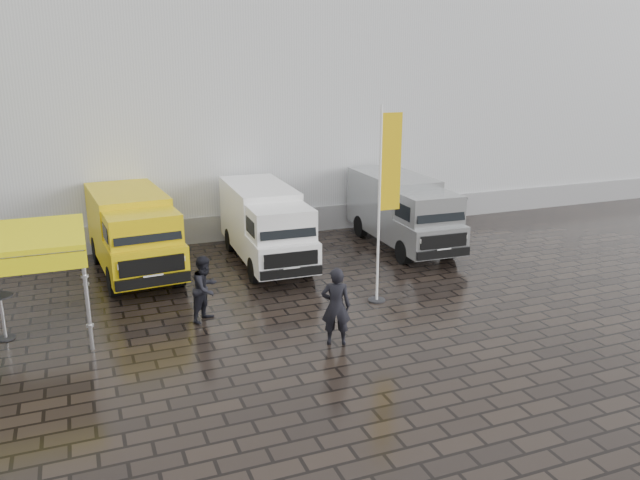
% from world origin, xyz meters
% --- Properties ---
extents(ground, '(120.00, 120.00, 0.00)m').
position_xyz_m(ground, '(0.00, 0.00, 0.00)').
color(ground, black).
rests_on(ground, ground).
extents(exhibition_hall, '(44.00, 16.00, 12.00)m').
position_xyz_m(exhibition_hall, '(2.00, 16.00, 6.00)').
color(exhibition_hall, silver).
rests_on(exhibition_hall, ground).
extents(hall_plinth, '(44.00, 0.15, 1.00)m').
position_xyz_m(hall_plinth, '(2.00, 7.95, 0.50)').
color(hall_plinth, gray).
rests_on(hall_plinth, ground).
extents(van_yellow, '(2.63, 5.81, 2.61)m').
position_xyz_m(van_yellow, '(-6.80, 5.14, 1.30)').
color(van_yellow, '#E0BE0B').
rests_on(van_yellow, ground).
extents(van_white, '(2.18, 5.98, 2.56)m').
position_xyz_m(van_white, '(-2.51, 4.69, 1.28)').
color(van_white, white).
rests_on(van_white, ground).
extents(van_silver, '(2.19, 6.04, 2.59)m').
position_xyz_m(van_silver, '(2.76, 4.70, 1.30)').
color(van_silver, '#9EA1A2').
rests_on(van_silver, ground).
extents(canopy_tent, '(3.25, 3.25, 2.65)m').
position_xyz_m(canopy_tent, '(-9.89, 1.19, 2.49)').
color(canopy_tent, silver).
rests_on(canopy_tent, ground).
extents(flagpole, '(0.88, 0.50, 5.58)m').
position_xyz_m(flagpole, '(-0.39, 0.07, 3.16)').
color(flagpole, black).
rests_on(flagpole, ground).
extents(cocktail_table, '(0.60, 0.60, 1.16)m').
position_xyz_m(cocktail_table, '(-10.36, 1.15, 0.58)').
color(cocktail_table, black).
rests_on(cocktail_table, ground).
extents(wheelie_bin, '(0.63, 0.63, 1.03)m').
position_xyz_m(wheelie_bin, '(6.93, 7.34, 0.51)').
color(wheelie_bin, black).
rests_on(wheelie_bin, ground).
extents(person_front, '(0.84, 0.71, 1.96)m').
position_xyz_m(person_front, '(-2.78, -2.12, 0.98)').
color(person_front, black).
rests_on(person_front, ground).
extents(person_tent, '(1.10, 1.09, 1.79)m').
position_xyz_m(person_tent, '(-5.43, 0.49, 0.90)').
color(person_tent, black).
rests_on(person_tent, ground).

